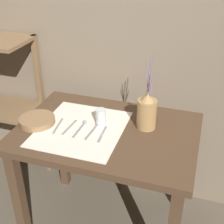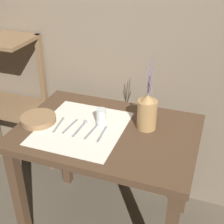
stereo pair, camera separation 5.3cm
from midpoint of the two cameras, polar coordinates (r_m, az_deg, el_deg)
ground_plane at (r=2.27m, az=-0.08°, el=-19.70°), size 12.00×12.00×0.00m
stone_wall_back at (r=1.98m, az=4.60°, el=14.38°), size 7.00×0.06×2.40m
wooden_table at (r=1.83m, az=-0.09°, el=-6.46°), size 1.01×0.71×0.77m
wooden_shelf_unit at (r=2.37m, az=-18.61°, el=5.22°), size 0.55×0.33×1.14m
linen_cloth at (r=1.77m, az=-4.76°, el=-2.90°), size 0.47×0.52×0.00m
pitcher_with_flowers at (r=1.73m, az=7.30°, el=-0.08°), size 0.11×0.11×0.43m
wooden_bowl at (r=1.86m, az=-12.53°, el=-1.30°), size 0.20×0.20×0.04m
glass_tumbler_near at (r=1.78m, az=-1.14°, el=-0.80°), size 0.06×0.06×0.09m
fork_inner at (r=1.81m, az=-8.92°, el=-2.32°), size 0.03×0.16×0.00m
fork_outer at (r=1.79m, az=-6.86°, el=-2.62°), size 0.02×0.16×0.00m
spoon_inner at (r=1.79m, az=-4.46°, el=-2.27°), size 0.02×0.17×0.02m
spoon_outer at (r=1.77m, az=-2.17°, el=-2.69°), size 0.03×0.17×0.02m
knife_center at (r=1.71m, az=-0.95°, el=-4.03°), size 0.02×0.16×0.00m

